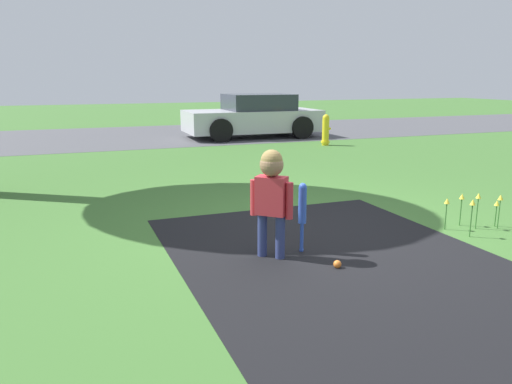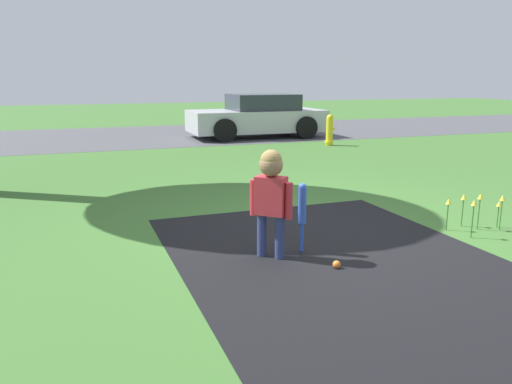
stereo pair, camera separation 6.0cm
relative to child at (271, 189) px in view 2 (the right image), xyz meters
The scene contains 9 objects.
ground_plane 1.29m from the child, 37.88° to the left, with size 60.00×60.00×0.00m, color #3D6B2D.
driveway_strip 2.03m from the child, 72.56° to the right, with size 2.96×7.00×0.01m.
street_strip 10.95m from the child, 85.44° to the left, with size 40.00×6.00×0.01m.
child is the anchor object (origin of this frame).
baseball_bat 0.41m from the child, ahead, with size 0.08×0.08×0.69m.
sports_ball 0.91m from the child, 46.58° to the right, with size 0.07×0.07×0.07m.
fire_hydrant 8.32m from the child, 57.72° to the left, with size 0.24×0.22×0.78m.
parked_car 10.00m from the child, 70.20° to the left, with size 3.86×1.99×1.23m.
flower_bed 2.52m from the child, ahead, with size 0.68×0.43×0.42m.
Camera 2 is at (-2.56, -4.85, 1.67)m, focal length 35.00 mm.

